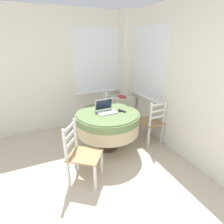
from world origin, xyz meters
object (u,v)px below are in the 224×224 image
(dining_chair_near_back_window, at_px, (99,111))
(corner_cabinet, at_px, (122,109))
(book_on_cabinet, at_px, (122,97))
(cell_phone, at_px, (123,111))
(laptop, at_px, (106,109))
(dining_chair_camera_near, at_px, (82,154))
(dining_chair_near_right_window, at_px, (151,122))
(round_dining_table, at_px, (108,121))
(computer_mouse, at_px, (120,110))

(dining_chair_near_back_window, bearing_deg, corner_cabinet, 13.27)
(dining_chair_near_back_window, relative_size, corner_cabinet, 1.37)
(dining_chair_near_back_window, bearing_deg, book_on_cabinet, 7.24)
(cell_phone, relative_size, corner_cabinet, 0.20)
(laptop, xyz_separation_m, book_on_cabinet, (0.78, 0.91, -0.12))
(laptop, relative_size, dining_chair_camera_near, 0.38)
(dining_chair_near_right_window, height_order, corner_cabinet, dining_chair_near_right_window)
(cell_phone, distance_m, book_on_cabinet, 1.13)
(round_dining_table, xyz_separation_m, laptop, (-0.02, 0.03, 0.21))
(book_on_cabinet, bearing_deg, cell_phone, -115.70)
(cell_phone, bearing_deg, dining_chair_camera_near, -150.00)
(cell_phone, distance_m, dining_chair_near_right_window, 0.68)
(round_dining_table, xyz_separation_m, cell_phone, (0.27, -0.07, 0.17))
(laptop, height_order, dining_chair_near_back_window, laptop)
(dining_chair_near_right_window, xyz_separation_m, dining_chair_camera_near, (-1.53, -0.48, 0.00))
(cell_phone, bearing_deg, dining_chair_near_right_window, -4.54)
(dining_chair_near_back_window, bearing_deg, computer_mouse, -85.22)
(dining_chair_camera_near, bearing_deg, corner_cabinet, 48.35)
(computer_mouse, height_order, cell_phone, computer_mouse)
(round_dining_table, xyz_separation_m, corner_cabinet, (0.79, 1.02, -0.24))
(computer_mouse, xyz_separation_m, dining_chair_near_right_window, (0.66, -0.08, -0.33))
(computer_mouse, bearing_deg, dining_chair_camera_near, -146.88)
(dining_chair_near_back_window, bearing_deg, laptop, -101.25)
(round_dining_table, bearing_deg, computer_mouse, -10.05)
(computer_mouse, distance_m, book_on_cabinet, 1.12)
(cell_phone, relative_size, dining_chair_near_back_window, 0.14)
(laptop, height_order, dining_chair_camera_near, laptop)
(dining_chair_camera_near, distance_m, corner_cabinet, 2.17)
(dining_chair_near_right_window, distance_m, corner_cabinet, 1.15)
(dining_chair_camera_near, bearing_deg, dining_chair_near_right_window, 17.51)
(cell_phone, bearing_deg, round_dining_table, 164.46)
(cell_phone, xyz_separation_m, dining_chair_camera_near, (-0.92, -0.53, -0.31))
(cell_phone, bearing_deg, book_on_cabinet, 64.30)
(round_dining_table, bearing_deg, laptop, 123.92)
(cell_phone, xyz_separation_m, dining_chair_near_back_window, (-0.13, 0.94, -0.31))
(corner_cabinet, bearing_deg, book_on_cabinet, -114.94)
(computer_mouse, xyz_separation_m, cell_phone, (0.05, -0.04, -0.02))
(book_on_cabinet, bearing_deg, dining_chair_near_back_window, -172.76)
(cell_phone, height_order, book_on_cabinet, cell_phone)
(laptop, bearing_deg, computer_mouse, -16.41)
(round_dining_table, bearing_deg, cell_phone, -15.54)
(corner_cabinet, distance_m, book_on_cabinet, 0.35)
(dining_chair_camera_near, height_order, corner_cabinet, dining_chair_camera_near)
(dining_chair_near_back_window, bearing_deg, cell_phone, -82.37)
(dining_chair_camera_near, bearing_deg, laptop, 45.46)
(round_dining_table, xyz_separation_m, dining_chair_near_right_window, (0.88, -0.12, -0.14))
(corner_cabinet, bearing_deg, dining_chair_near_back_window, -166.73)
(laptop, xyz_separation_m, computer_mouse, (0.24, -0.07, -0.03))
(laptop, relative_size, dining_chair_near_right_window, 0.38)
(computer_mouse, relative_size, dining_chair_camera_near, 0.10)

